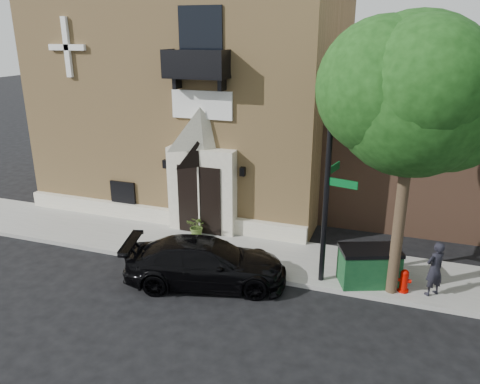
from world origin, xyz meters
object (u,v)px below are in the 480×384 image
object	(u,v)px
fire_hydrant	(404,281)
dumpster	(369,266)
pedestrian_near	(435,269)
street_sign	(328,183)
black_sedan	(206,262)

from	to	relation	value
fire_hydrant	dumpster	distance (m)	1.06
fire_hydrant	pedestrian_near	xyz separation A→B (m)	(0.78, 0.09, 0.48)
street_sign	dumpster	xyz separation A→B (m)	(1.34, 0.25, -2.52)
black_sedan	fire_hydrant	world-z (taller)	black_sedan
fire_hydrant	dumpster	xyz separation A→B (m)	(-1.02, 0.15, 0.23)
fire_hydrant	pedestrian_near	size ratio (longest dim) A/B	0.43
street_sign	fire_hydrant	xyz separation A→B (m)	(2.36, 0.10, -2.76)
dumpster	pedestrian_near	world-z (taller)	pedestrian_near
street_sign	pedestrian_near	xyz separation A→B (m)	(3.14, 0.19, -2.27)
street_sign	dumpster	size ratio (longest dim) A/B	3.10
pedestrian_near	fire_hydrant	bearing A→B (deg)	-35.55
street_sign	pedestrian_near	distance (m)	3.88
street_sign	pedestrian_near	world-z (taller)	street_sign
street_sign	black_sedan	bearing A→B (deg)	-148.49
street_sign	dumpster	world-z (taller)	street_sign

